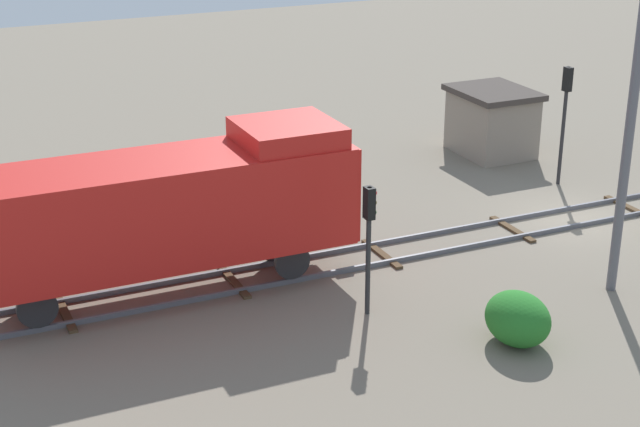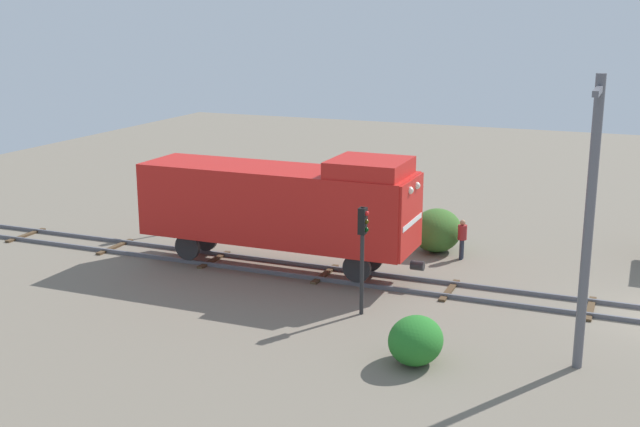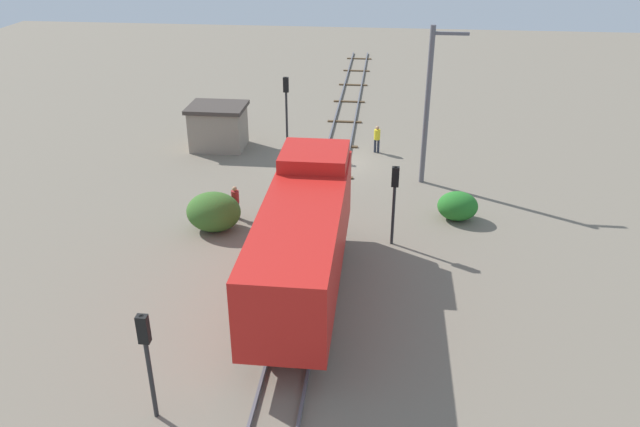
% 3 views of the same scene
% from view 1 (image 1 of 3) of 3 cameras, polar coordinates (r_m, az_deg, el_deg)
% --- Properties ---
extents(ground_plane, '(90.00, 90.00, 0.00)m').
position_cam_1_polar(ground_plane, '(35.20, 14.45, -0.32)').
color(ground_plane, '#756B5B').
extents(railway_track, '(2.40, 59.90, 0.16)m').
position_cam_1_polar(railway_track, '(35.17, 14.46, -0.21)').
color(railway_track, '#595960').
rests_on(railway_track, ground).
extents(locomotive, '(2.90, 11.60, 4.60)m').
position_cam_1_polar(locomotive, '(27.86, -8.84, 0.45)').
color(locomotive, red).
rests_on(locomotive, railway_track).
extents(traffic_signal_near, '(0.32, 0.34, 4.54)m').
position_cam_1_polar(traffic_signal_near, '(37.71, 14.10, 6.19)').
color(traffic_signal_near, '#262628').
rests_on(traffic_signal_near, ground).
extents(traffic_signal_mid, '(0.32, 0.34, 3.75)m').
position_cam_1_polar(traffic_signal_mid, '(26.52, 2.88, -0.76)').
color(traffic_signal_mid, '#262628').
rests_on(traffic_signal_mid, ground).
extents(worker_by_signal, '(0.38, 0.38, 1.70)m').
position_cam_1_polar(worker_by_signal, '(34.21, -0.39, 1.54)').
color(worker_by_signal, '#262B38').
rests_on(worker_by_signal, ground).
extents(catenary_mast, '(1.94, 0.28, 8.48)m').
position_cam_1_polar(catenary_mast, '(28.59, 17.55, 3.86)').
color(catenary_mast, '#595960').
rests_on(catenary_mast, ground).
extents(relay_hut, '(3.50, 2.90, 2.74)m').
position_cam_1_polar(relay_hut, '(41.35, 9.98, 5.31)').
color(relay_hut, gray).
rests_on(relay_hut, ground).
extents(bush_near, '(1.95, 1.60, 1.42)m').
position_cam_1_polar(bush_near, '(26.26, 11.43, -6.02)').
color(bush_near, '#257126').
rests_on(bush_near, ground).
extents(bush_mid, '(2.56, 2.09, 1.86)m').
position_cam_1_polar(bush_mid, '(34.41, -2.84, 1.51)').
color(bush_mid, '#386326').
rests_on(bush_mid, ground).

